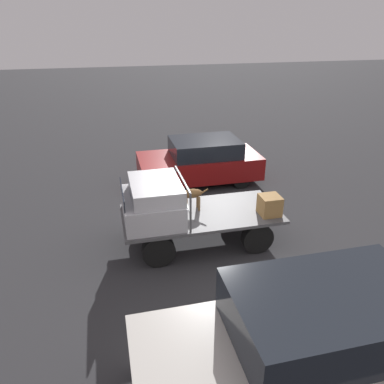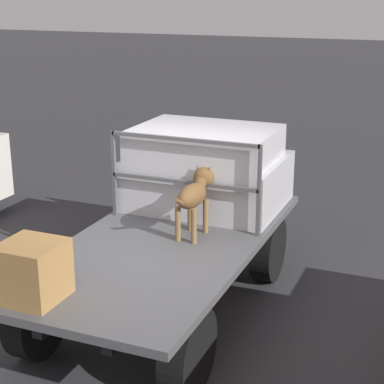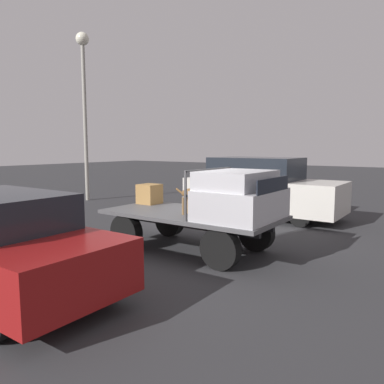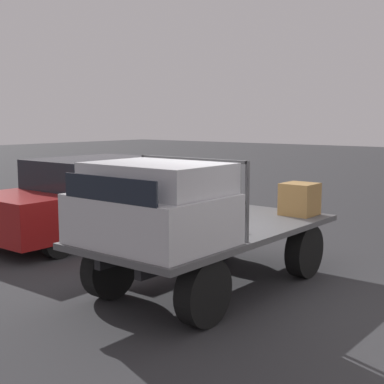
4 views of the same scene
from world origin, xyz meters
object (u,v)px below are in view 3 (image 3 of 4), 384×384
object	(u,v)px
flatbed_truck	(191,223)
cargo_crate	(149,194)
parked_sedan	(0,244)
light_pole_near	(84,83)
dog	(196,194)
parked_pickup_far	(261,188)

from	to	relation	value
flatbed_truck	cargo_crate	bearing A→B (deg)	163.96
parked_sedan	light_pole_near	xyz separation A→B (m)	(-7.26, 7.61, 4.14)
cargo_crate	light_pole_near	world-z (taller)	light_pole_near
dog	cargo_crate	distance (m)	2.05
cargo_crate	parked_pickup_far	world-z (taller)	parked_pickup_far
cargo_crate	light_pole_near	size ratio (longest dim) A/B	0.07
flatbed_truck	cargo_crate	distance (m)	1.76
flatbed_truck	dog	bearing A→B (deg)	-37.51
dog	parked_sedan	bearing A→B (deg)	-99.23
dog	parked_sedan	xyz separation A→B (m)	(-1.25, -3.53, -0.51)
cargo_crate	light_pole_near	xyz separation A→B (m)	(-6.59, 3.39, 3.84)
cargo_crate	light_pole_near	distance (m)	8.35
light_pole_near	parked_pickup_far	bearing A→B (deg)	5.48
dog	cargo_crate	size ratio (longest dim) A/B	1.85
flatbed_truck	parked_sedan	size ratio (longest dim) A/B	0.95
cargo_crate	parked_sedan	size ratio (longest dim) A/B	0.12
dog	light_pole_near	size ratio (longest dim) A/B	0.13
flatbed_truck	dog	world-z (taller)	dog
parked_sedan	light_pole_near	distance (m)	11.31
parked_sedan	cargo_crate	bearing A→B (deg)	97.12
parked_pickup_far	light_pole_near	distance (m)	8.76
cargo_crate	parked_pickup_far	size ratio (longest dim) A/B	0.10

